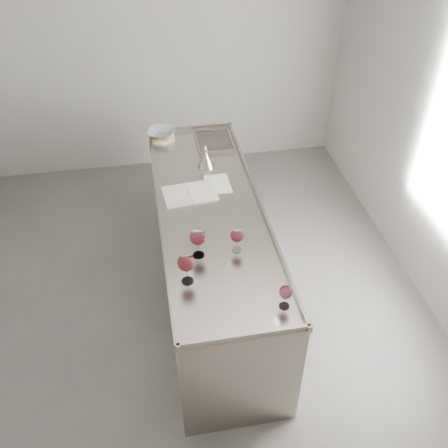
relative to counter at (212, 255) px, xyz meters
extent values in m
cube|color=#54514F|center=(-0.50, -0.30, -0.48)|extent=(4.50, 5.00, 0.02)
cube|color=#9B9996|center=(-0.50, 2.21, 0.93)|extent=(4.50, 0.02, 2.80)
cube|color=gray|center=(0.00, 0.00, -0.01)|extent=(0.75, 2.40, 0.92)
cube|color=gray|center=(0.00, 0.00, 0.46)|extent=(0.77, 2.42, 0.02)
cube|color=gray|center=(0.00, -1.19, 0.48)|extent=(0.77, 0.02, 0.03)
cube|color=gray|center=(0.00, 1.19, 0.48)|extent=(0.77, 0.02, 0.03)
cube|color=gray|center=(-0.37, 0.00, 0.48)|extent=(0.02, 2.42, 0.03)
cube|color=gray|center=(0.36, 0.00, 0.48)|extent=(0.02, 2.42, 0.03)
cube|color=#595654|center=(0.17, 0.92, 0.46)|extent=(0.30, 0.38, 0.01)
cylinder|color=white|center=(-0.26, -0.71, 0.47)|extent=(0.08, 0.08, 0.00)
cylinder|color=white|center=(-0.26, -0.71, 0.52)|extent=(0.01, 0.01, 0.10)
ellipsoid|color=white|center=(-0.26, -0.71, 0.63)|extent=(0.11, 0.11, 0.11)
cylinder|color=#3C080A|center=(-0.26, -0.71, 0.60)|extent=(0.08, 0.08, 0.02)
cylinder|color=white|center=(-0.16, -0.49, 0.47)|extent=(0.08, 0.08, 0.00)
cylinder|color=white|center=(-0.16, -0.49, 0.52)|extent=(0.01, 0.01, 0.10)
ellipsoid|color=white|center=(-0.16, -0.49, 0.62)|extent=(0.11, 0.11, 0.11)
cylinder|color=#37070D|center=(-0.16, -0.49, 0.60)|extent=(0.08, 0.08, 0.02)
cylinder|color=white|center=(0.10, -0.48, 0.47)|extent=(0.06, 0.06, 0.00)
cylinder|color=white|center=(0.10, -0.48, 0.51)|extent=(0.01, 0.01, 0.09)
ellipsoid|color=white|center=(0.10, -0.48, 0.60)|extent=(0.09, 0.09, 0.09)
cylinder|color=#3B0813|center=(0.10, -0.48, 0.58)|extent=(0.06, 0.06, 0.02)
cylinder|color=white|center=(0.27, -1.01, 0.47)|extent=(0.06, 0.06, 0.00)
cylinder|color=white|center=(0.27, -1.01, 0.51)|extent=(0.01, 0.01, 0.08)
ellipsoid|color=white|center=(0.27, -1.01, 0.59)|extent=(0.08, 0.08, 0.08)
cylinder|color=#3B0811|center=(0.27, -1.01, 0.57)|extent=(0.06, 0.06, 0.02)
cube|color=white|center=(-0.23, 0.18, 0.47)|extent=(0.22, 0.29, 0.01)
cube|color=white|center=(-0.03, 0.20, 0.47)|extent=(0.22, 0.29, 0.01)
cylinder|color=white|center=(-0.13, 0.19, 0.48)|extent=(0.04, 0.27, 0.01)
cube|color=white|center=(0.10, 0.29, 0.47)|extent=(0.19, 0.27, 0.00)
cylinder|color=beige|center=(-0.27, 1.08, 0.48)|extent=(0.25, 0.25, 0.02)
imported|color=#90A4A8|center=(-0.27, 1.08, 0.52)|extent=(0.31, 0.31, 0.06)
cone|color=#A39B91|center=(0.05, 0.55, 0.53)|extent=(0.14, 0.14, 0.12)
cylinder|color=#A39B91|center=(0.05, 0.55, 0.60)|extent=(0.03, 0.03, 0.03)
cylinder|color=#A35D2D|center=(0.05, 0.55, 0.62)|extent=(0.03, 0.03, 0.01)
cone|color=#A39B91|center=(0.05, 0.55, 0.65)|extent=(0.02, 0.02, 0.04)
camera|label=1|loc=(-0.41, -2.86, 2.68)|focal=40.00mm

